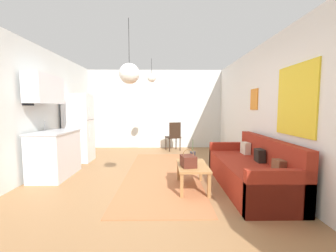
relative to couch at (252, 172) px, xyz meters
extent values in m
cube|color=#996D44|center=(-1.83, -0.08, -0.34)|extent=(5.10, 8.27, 0.10)
cube|color=silver|center=(-1.83, 3.81, 1.04)|extent=(4.70, 0.10, 2.65)
cube|color=white|center=(-2.20, 3.75, 0.81)|extent=(0.50, 0.02, 2.20)
cube|color=white|center=(-1.68, 3.75, 0.81)|extent=(0.50, 0.02, 2.20)
cube|color=white|center=(-1.94, 3.74, 1.94)|extent=(1.10, 0.03, 0.06)
cube|color=white|center=(0.47, -0.08, 1.04)|extent=(0.10, 7.87, 2.65)
cube|color=yellow|center=(0.41, -0.46, 1.21)|extent=(0.02, 0.93, 1.04)
cube|color=orange|center=(0.41, 0.99, 1.28)|extent=(0.02, 0.34, 0.45)
cube|color=silver|center=(-4.13, -0.08, 1.04)|extent=(0.10, 7.87, 2.65)
cube|color=black|center=(-4.07, 0.48, 1.34)|extent=(0.02, 0.32, 0.40)
cube|color=#B26B42|center=(-1.56, 0.78, -0.28)|extent=(1.45, 3.67, 0.01)
cube|color=maroon|center=(-0.08, 0.00, -0.06)|extent=(0.87, 2.16, 0.46)
cube|color=maroon|center=(0.28, 0.00, 0.15)|extent=(0.15, 2.16, 0.86)
cube|color=maroon|center=(-0.08, -1.03, 0.03)|extent=(0.87, 0.11, 0.63)
cube|color=maroon|center=(-0.08, 1.02, 0.03)|extent=(0.87, 0.11, 0.63)
cube|color=brown|center=(0.14, -0.60, 0.26)|extent=(0.14, 0.20, 0.19)
cube|color=black|center=(0.12, 0.00, 0.28)|extent=(0.14, 0.23, 0.23)
cube|color=beige|center=(0.12, 0.64, 0.29)|extent=(0.14, 0.24, 0.24)
cube|color=#A87542|center=(-1.03, 0.00, 0.11)|extent=(0.50, 0.86, 0.04)
cube|color=#A87542|center=(-1.24, -0.39, -0.10)|extent=(0.05, 0.05, 0.38)
cube|color=#A87542|center=(-0.82, -0.39, -0.10)|extent=(0.05, 0.05, 0.38)
cube|color=#A87542|center=(-1.24, 0.38, -0.10)|extent=(0.05, 0.05, 0.38)
cube|color=#A87542|center=(-0.82, 0.38, -0.10)|extent=(0.05, 0.05, 0.38)
cylinder|color=#2D2D33|center=(-1.01, 0.11, 0.23)|extent=(0.10, 0.10, 0.20)
cylinder|color=#477F42|center=(-1.01, 0.11, 0.44)|extent=(0.01, 0.01, 0.22)
cube|color=#512319|center=(-1.11, -0.12, 0.22)|extent=(0.27, 0.32, 0.18)
torus|color=brown|center=(-1.11, -0.12, 0.33)|extent=(0.18, 0.01, 0.18)
cube|color=white|center=(-3.71, 1.91, 0.58)|extent=(0.61, 0.59, 1.73)
cube|color=#4C4C51|center=(-3.40, 1.91, 0.79)|extent=(0.01, 0.57, 0.01)
cylinder|color=#B7BABF|center=(-3.38, 1.75, 1.00)|extent=(0.02, 0.02, 0.24)
cylinder|color=#B7BABF|center=(-3.38, 1.75, 0.48)|extent=(0.02, 0.02, 0.38)
cube|color=silver|center=(-3.70, 0.66, 0.16)|extent=(0.61, 1.04, 0.89)
cube|color=#B7BABF|center=(-3.70, 0.66, 0.61)|extent=(0.64, 1.07, 0.03)
cube|color=#999BA0|center=(-3.70, 0.79, 0.57)|extent=(0.36, 0.40, 0.10)
cylinder|color=#B7BABF|center=(-3.95, 0.79, 0.73)|extent=(0.02, 0.02, 0.20)
cube|color=silver|center=(-3.85, 0.66, 1.46)|extent=(0.32, 0.94, 0.55)
cylinder|color=black|center=(-1.13, 3.49, -0.08)|extent=(0.03, 0.03, 0.42)
cylinder|color=black|center=(-1.47, 3.37, -0.08)|extent=(0.03, 0.03, 0.42)
cylinder|color=black|center=(-1.02, 3.17, -0.08)|extent=(0.03, 0.03, 0.42)
cylinder|color=black|center=(-1.36, 3.05, -0.08)|extent=(0.03, 0.03, 0.42)
cube|color=black|center=(-1.24, 3.27, 0.14)|extent=(0.53, 0.52, 0.04)
cube|color=black|center=(-1.19, 3.10, 0.39)|extent=(0.37, 0.15, 0.48)
cylinder|color=black|center=(-2.01, -0.43, 2.05)|extent=(0.01, 0.01, 0.63)
sphere|color=white|center=(-2.01, -0.43, 1.59)|extent=(0.30, 0.30, 0.30)
cylinder|color=black|center=(-1.85, 2.08, 2.18)|extent=(0.01, 0.01, 0.38)
sphere|color=white|center=(-1.85, 2.08, 1.87)|extent=(0.23, 0.23, 0.23)
camera|label=1|loc=(-1.50, -3.57, 1.10)|focal=22.81mm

